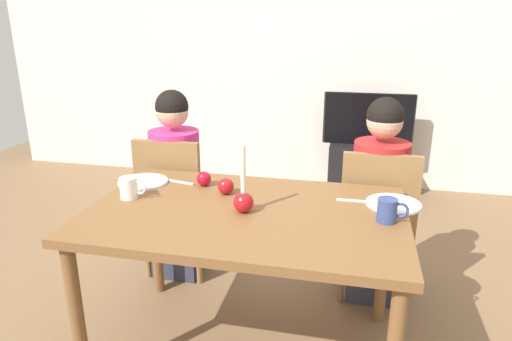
% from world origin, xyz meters
% --- Properties ---
extents(back_wall, '(6.40, 0.10, 2.60)m').
position_xyz_m(back_wall, '(0.00, 2.60, 1.30)').
color(back_wall, silver).
rests_on(back_wall, ground).
extents(dining_table, '(1.40, 0.90, 0.75)m').
position_xyz_m(dining_table, '(0.00, 0.00, 0.67)').
color(dining_table, brown).
rests_on(dining_table, ground).
extents(chair_left, '(0.40, 0.40, 0.90)m').
position_xyz_m(chair_left, '(-0.60, 0.61, 0.51)').
color(chair_left, olive).
rests_on(chair_left, ground).
extents(chair_right, '(0.40, 0.40, 0.90)m').
position_xyz_m(chair_right, '(0.60, 0.61, 0.51)').
color(chair_right, olive).
rests_on(chair_right, ground).
extents(person_left_child, '(0.30, 0.30, 1.17)m').
position_xyz_m(person_left_child, '(-0.60, 0.64, 0.57)').
color(person_left_child, '#33384C').
rests_on(person_left_child, ground).
extents(person_right_child, '(0.30, 0.30, 1.17)m').
position_xyz_m(person_right_child, '(0.60, 0.64, 0.57)').
color(person_right_child, '#33384C').
rests_on(person_right_child, ground).
extents(tv_stand, '(0.64, 0.40, 0.48)m').
position_xyz_m(tv_stand, '(0.55, 2.30, 0.24)').
color(tv_stand, black).
rests_on(tv_stand, ground).
extents(tv, '(0.79, 0.05, 0.46)m').
position_xyz_m(tv, '(0.55, 2.30, 0.71)').
color(tv, black).
rests_on(tv, tv_stand).
extents(candle_centerpiece, '(0.09, 0.09, 0.30)m').
position_xyz_m(candle_centerpiece, '(-0.01, -0.02, 0.81)').
color(candle_centerpiece, red).
rests_on(candle_centerpiece, dining_table).
extents(plate_left, '(0.25, 0.25, 0.01)m').
position_xyz_m(plate_left, '(-0.60, 0.22, 0.76)').
color(plate_left, silver).
rests_on(plate_left, dining_table).
extents(plate_right, '(0.25, 0.25, 0.01)m').
position_xyz_m(plate_right, '(0.64, 0.20, 0.76)').
color(plate_right, silver).
rests_on(plate_right, dining_table).
extents(mug_left, '(0.13, 0.08, 0.10)m').
position_xyz_m(mug_left, '(-0.57, 0.02, 0.80)').
color(mug_left, white).
rests_on(mug_left, dining_table).
extents(mug_right, '(0.13, 0.08, 0.10)m').
position_xyz_m(mug_right, '(0.60, 0.01, 0.80)').
color(mug_right, '#33477F').
rests_on(mug_right, dining_table).
extents(fork_left, '(0.18, 0.05, 0.01)m').
position_xyz_m(fork_left, '(-0.43, 0.27, 0.75)').
color(fork_left, silver).
rests_on(fork_left, dining_table).
extents(fork_right, '(0.18, 0.02, 0.01)m').
position_xyz_m(fork_right, '(0.47, 0.21, 0.75)').
color(fork_right, silver).
rests_on(fork_right, dining_table).
extents(apple_near_candle, '(0.08, 0.08, 0.08)m').
position_xyz_m(apple_near_candle, '(-0.14, 0.17, 0.79)').
color(apple_near_candle, '#AD161B').
rests_on(apple_near_candle, dining_table).
extents(apple_by_left_plate, '(0.07, 0.07, 0.07)m').
position_xyz_m(apple_by_left_plate, '(-0.28, 0.26, 0.79)').
color(apple_by_left_plate, '#B40F21').
rests_on(apple_by_left_plate, dining_table).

